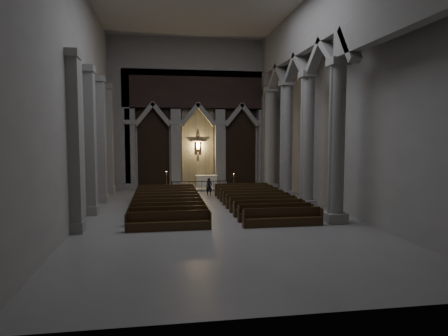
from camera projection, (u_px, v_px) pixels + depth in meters
name	position (u px, v px, depth m)	size (l,w,h in m)	color
room	(218.00, 72.00, 20.81)	(24.00, 24.10, 12.00)	gray
sanctuary_wall	(198.00, 107.00, 32.25)	(14.00, 0.77, 12.00)	gray
right_arcade	(309.00, 74.00, 22.96)	(1.00, 24.00, 12.00)	gray
left_pilasters	(97.00, 142.00, 23.51)	(0.60, 13.00, 8.03)	gray
sanctuary_step	(199.00, 188.00, 31.87)	(8.50, 2.60, 0.15)	gray
altar	(207.00, 181.00, 32.50)	(1.79, 0.71, 0.91)	silver
altar_rail	(202.00, 185.00, 29.97)	(4.60, 0.09, 0.90)	black
candle_stand_left	(167.00, 186.00, 30.24)	(0.27, 0.27, 1.60)	#B68338
candle_stand_right	(234.00, 186.00, 31.25)	(0.22, 0.22, 1.32)	#B68338
pews	(213.00, 204.00, 23.44)	(9.29, 10.24, 0.87)	black
worshipper	(209.00, 187.00, 28.60)	(0.46, 0.30, 1.26)	black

